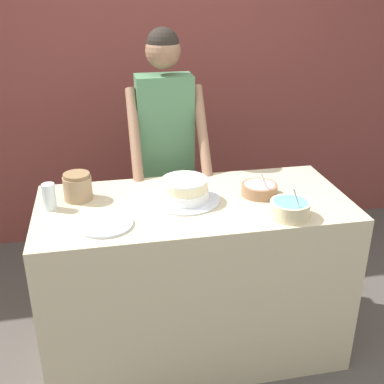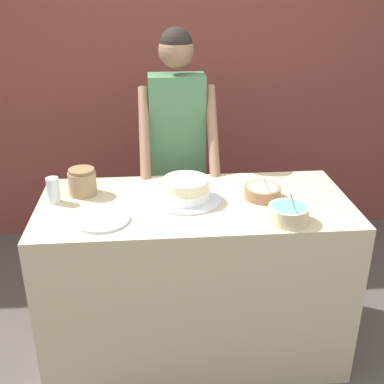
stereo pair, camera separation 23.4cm
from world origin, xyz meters
TOP-DOWN VIEW (x-y plane):
  - wall_back at (0.00, 1.80)m, footprint 10.00×0.05m
  - counter at (0.00, 0.36)m, footprint 1.56×0.72m
  - person_baker at (-0.05, 1.00)m, footprint 0.45×0.46m
  - cake at (-0.04, 0.38)m, footprint 0.36×0.36m
  - frosting_bowl_blue at (0.41, 0.11)m, footprint 0.19×0.19m
  - frosting_bowl_pink at (0.35, 0.38)m, footprint 0.18×0.18m
  - drinking_glass at (-0.70, 0.42)m, footprint 0.06×0.06m
  - ceramic_plate at (-0.45, 0.19)m, footprint 0.26×0.26m
  - stoneware_jar at (-0.57, 0.50)m, footprint 0.14×0.14m

SIDE VIEW (x-z plane):
  - counter at x=0.00m, z-range 0.00..0.91m
  - ceramic_plate at x=-0.45m, z-range 0.91..0.92m
  - frosting_bowl_pink at x=0.35m, z-range 0.87..1.02m
  - frosting_bowl_blue at x=0.41m, z-range 0.87..1.04m
  - cake at x=-0.04m, z-range 0.90..1.02m
  - drinking_glass at x=-0.70m, z-range 0.91..1.04m
  - stoneware_jar at x=-0.57m, z-range 0.91..1.05m
  - person_baker at x=-0.05m, z-range 0.21..1.90m
  - wall_back at x=0.00m, z-range 0.00..2.60m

